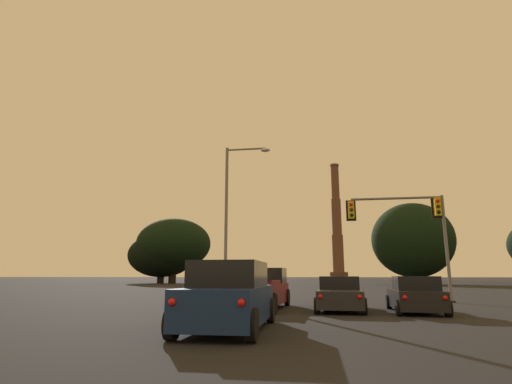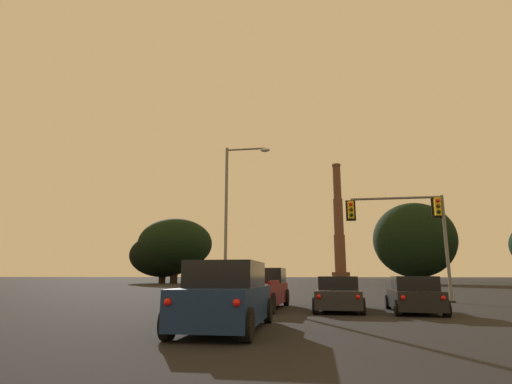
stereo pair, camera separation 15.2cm
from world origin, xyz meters
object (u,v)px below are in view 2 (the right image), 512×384
(traffic_light_overhead_right, at_px, (411,220))
(street_lamp, at_px, (232,205))
(smokestack, at_px, (339,233))
(pickup_truck_left_lane_front, at_px, (260,290))
(suv_left_lane_second, at_px, (226,296))
(hatchback_right_lane_front, at_px, (414,296))
(sedan_center_lane_front, at_px, (338,294))

(traffic_light_overhead_right, distance_m, street_lamp, 10.93)
(smokestack, bearing_deg, pickup_truck_left_lane_front, -94.18)
(suv_left_lane_second, xyz_separation_m, street_lamp, (-2.99, 13.88, 5.03))
(suv_left_lane_second, xyz_separation_m, hatchback_right_lane_front, (6.28, 6.23, -0.23))
(suv_left_lane_second, xyz_separation_m, sedan_center_lane_front, (3.32, 6.91, -0.23))
(suv_left_lane_second, distance_m, smokestack, 135.69)
(traffic_light_overhead_right, bearing_deg, hatchback_right_lane_front, -103.04)
(suv_left_lane_second, height_order, pickup_truck_left_lane_front, suv_left_lane_second)
(suv_left_lane_second, distance_m, street_lamp, 15.07)
(suv_left_lane_second, bearing_deg, sedan_center_lane_front, 63.66)
(sedan_center_lane_front, height_order, traffic_light_overhead_right, traffic_light_overhead_right)
(hatchback_right_lane_front, bearing_deg, pickup_truck_left_lane_front, 172.59)
(pickup_truck_left_lane_front, relative_size, hatchback_right_lane_front, 1.34)
(traffic_light_overhead_right, relative_size, smokestack, 0.14)
(suv_left_lane_second, distance_m, traffic_light_overhead_right, 15.50)
(hatchback_right_lane_front, relative_size, traffic_light_overhead_right, 0.69)
(suv_left_lane_second, xyz_separation_m, pickup_truck_left_lane_front, (-0.20, 7.38, -0.09))
(pickup_truck_left_lane_front, bearing_deg, sedan_center_lane_front, -5.21)
(pickup_truck_left_lane_front, xyz_separation_m, traffic_light_overhead_right, (8.01, 5.49, 3.80))
(sedan_center_lane_front, relative_size, street_lamp, 0.48)
(pickup_truck_left_lane_front, distance_m, street_lamp, 8.74)
(suv_left_lane_second, bearing_deg, street_lamp, 101.50)
(hatchback_right_lane_front, height_order, street_lamp, street_lamp)
(pickup_truck_left_lane_front, bearing_deg, traffic_light_overhead_right, 36.74)
(street_lamp, bearing_deg, sedan_center_lane_front, -47.82)
(suv_left_lane_second, height_order, smokestack, smokestack)
(suv_left_lane_second, height_order, traffic_light_overhead_right, traffic_light_overhead_right)
(pickup_truck_left_lane_front, relative_size, street_lamp, 0.56)
(suv_left_lane_second, height_order, hatchback_right_lane_front, suv_left_lane_second)
(traffic_light_overhead_right, distance_m, smokestack, 122.21)
(suv_left_lane_second, relative_size, hatchback_right_lane_front, 1.18)
(pickup_truck_left_lane_front, height_order, smokestack, smokestack)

